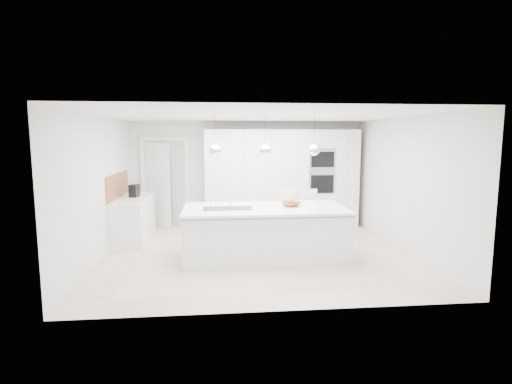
{
  "coord_description": "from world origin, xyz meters",
  "views": [
    {
      "loc": [
        -0.74,
        -7.09,
        2.1
      ],
      "look_at": [
        0.0,
        0.3,
        1.1
      ],
      "focal_mm": 28.0,
      "sensor_mm": 36.0,
      "label": 1
    }
  ],
  "objects": [
    {
      "name": "pendant_mid",
      "position": [
        0.1,
        -0.3,
        1.9
      ],
      "size": [
        0.2,
        0.2,
        0.2
      ],
      "primitive_type": "sphere",
      "color": "white",
      "rests_on": "ceiling"
    },
    {
      "name": "doorway_frame",
      "position": [
        -1.95,
        2.47,
        1.02
      ],
      "size": [
        1.11,
        0.08,
        2.13
      ],
      "primitive_type": null,
      "color": "white",
      "rests_on": "floor"
    },
    {
      "name": "oven_stack",
      "position": [
        1.7,
        1.89,
        1.35
      ],
      "size": [
        0.62,
        0.04,
        1.05
      ],
      "primitive_type": null,
      "color": "#A5A5A8",
      "rests_on": "tall_cabinets"
    },
    {
      "name": "espresso_machine",
      "position": [
        -2.43,
        1.28,
        1.03
      ],
      "size": [
        0.19,
        0.26,
        0.26
      ],
      "primitive_type": "cube",
      "rotation": [
        0.0,
        0.0,
        -0.17
      ],
      "color": "black",
      "rests_on": "left_worktop"
    },
    {
      "name": "bar_stool_left",
      "position": [
        0.63,
        0.52,
        0.56
      ],
      "size": [
        0.44,
        0.56,
        1.12
      ],
      "primitive_type": null,
      "rotation": [
        0.0,
        0.0,
        -0.15
      ],
      "color": "white",
      "rests_on": "floor"
    },
    {
      "name": "tall_cabinets",
      "position": [
        0.8,
        2.2,
        1.15
      ],
      "size": [
        3.6,
        0.6,
        2.3
      ],
      "primitive_type": "cube",
      "color": "white",
      "rests_on": "floor"
    },
    {
      "name": "banana_bunch",
      "position": [
        0.6,
        -0.2,
        1.02
      ],
      "size": [
        0.25,
        0.18,
        0.22
      ],
      "primitive_type": "torus",
      "rotation": [
        1.22,
        0.0,
        0.35
      ],
      "color": "yellow",
      "rests_on": "fruit_bowl"
    },
    {
      "name": "left_base_cabinets",
      "position": [
        -2.45,
        1.2,
        0.43
      ],
      "size": [
        0.6,
        1.8,
        0.86
      ],
      "primitive_type": "cube",
      "color": "white",
      "rests_on": "floor"
    },
    {
      "name": "radiator",
      "position": [
        -1.63,
        2.46,
        0.85
      ],
      "size": [
        0.32,
        0.04,
        1.4
      ],
      "primitive_type": null,
      "color": "white",
      "rests_on": "floor"
    },
    {
      "name": "oak_backsplash",
      "position": [
        -2.74,
        1.2,
        1.15
      ],
      "size": [
        0.02,
        1.8,
        0.5
      ],
      "primitive_type": "cube",
      "color": "brown",
      "rests_on": "wall_left"
    },
    {
      "name": "island_sink",
      "position": [
        -0.55,
        -0.3,
        0.82
      ],
      "size": [
        0.84,
        0.44,
        0.18
      ],
      "primitive_type": null,
      "color": "#3F3F42",
      "rests_on": "island_worktop"
    },
    {
      "name": "pendant_right",
      "position": [
        0.95,
        -0.3,
        1.9
      ],
      "size": [
        0.2,
        0.2,
        0.2
      ],
      "primitive_type": "sphere",
      "color": "white",
      "rests_on": "ceiling"
    },
    {
      "name": "fruit_bowl",
      "position": [
        0.58,
        -0.17,
        0.94
      ],
      "size": [
        0.44,
        0.44,
        0.08
      ],
      "primitive_type": "imported",
      "rotation": [
        0.0,
        0.0,
        0.43
      ],
      "color": "brown",
      "rests_on": "island_worktop"
    },
    {
      "name": "ceiling",
      "position": [
        0.0,
        0.0,
        2.5
      ],
      "size": [
        5.5,
        5.5,
        0.0
      ],
      "primitive_type": "plane",
      "rotation": [
        3.14,
        0.0,
        0.0
      ],
      "color": "white",
      "rests_on": "wall_back"
    },
    {
      "name": "pendant_left",
      "position": [
        -0.75,
        -0.3,
        1.9
      ],
      "size": [
        0.2,
        0.2,
        0.2
      ],
      "primitive_type": "sphere",
      "color": "white",
      "rests_on": "ceiling"
    },
    {
      "name": "island_base",
      "position": [
        0.1,
        -0.3,
        0.43
      ],
      "size": [
        2.8,
        1.2,
        0.86
      ],
      "primitive_type": "cube",
      "color": "white",
      "rests_on": "floor"
    },
    {
      "name": "apple_c",
      "position": [
        0.64,
        -0.15,
        0.96
      ],
      "size": [
        0.07,
        0.07,
        0.07
      ],
      "primitive_type": "sphere",
      "color": "#B9150A",
      "rests_on": "fruit_bowl"
    },
    {
      "name": "left_worktop",
      "position": [
        -2.45,
        1.2,
        0.88
      ],
      "size": [
        0.62,
        1.82,
        0.04
      ],
      "primitive_type": "cube",
      "color": "white",
      "rests_on": "left_base_cabinets"
    },
    {
      "name": "apple_b",
      "position": [
        0.59,
        -0.13,
        0.97
      ],
      "size": [
        0.08,
        0.08,
        0.08
      ],
      "primitive_type": "sphere",
      "color": "#B9150A",
      "rests_on": "fruit_bowl"
    },
    {
      "name": "hallway_door",
      "position": [
        -2.2,
        2.42,
        1.0
      ],
      "size": [
        0.76,
        0.38,
        2.0
      ],
      "primitive_type": "cube",
      "rotation": [
        0.0,
        0.0,
        -0.44
      ],
      "color": "white",
      "rests_on": "floor"
    },
    {
      "name": "wall_back",
      "position": [
        0.0,
        2.5,
        1.25
      ],
      "size": [
        5.5,
        0.0,
        5.5
      ],
      "primitive_type": "plane",
      "rotation": [
        1.57,
        0.0,
        0.0
      ],
      "color": "silver",
      "rests_on": "ground"
    },
    {
      "name": "apple_a",
      "position": [
        0.57,
        -0.15,
        0.97
      ],
      "size": [
        0.08,
        0.08,
        0.08
      ],
      "primitive_type": "sphere",
      "color": "#B9150A",
      "rests_on": "fruit_bowl"
    },
    {
      "name": "bar_stool_right",
      "position": [
        1.12,
        0.59,
        0.54
      ],
      "size": [
        0.43,
        0.54,
        1.08
      ],
      "primitive_type": null,
      "rotation": [
        0.0,
        0.0,
        0.16
      ],
      "color": "white",
      "rests_on": "floor"
    },
    {
      "name": "island_worktop",
      "position": [
        0.1,
        -0.25,
        0.88
      ],
      "size": [
        2.84,
        1.4,
        0.04
      ],
      "primitive_type": "cube",
      "color": "white",
      "rests_on": "island_base"
    },
    {
      "name": "island_tap",
      "position": [
        -0.5,
        -0.1,
        1.05
      ],
      "size": [
        0.02,
        0.02,
        0.3
      ],
      "primitive_type": "cylinder",
      "color": "white",
      "rests_on": "island_worktop"
    },
    {
      "name": "floor",
      "position": [
        0.0,
        0.0,
        0.0
      ],
      "size": [
        5.5,
        5.5,
        0.0
      ],
      "primitive_type": "plane",
      "color": "beige",
      "rests_on": "ground"
    },
    {
      "name": "wall_left",
      "position": [
        -2.75,
        0.0,
        1.25
      ],
      "size": [
        0.0,
        5.0,
        5.0
      ],
      "primitive_type": "plane",
      "rotation": [
        1.57,
        0.0,
        1.57
      ],
      "color": "silver",
      "rests_on": "ground"
    }
  ]
}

